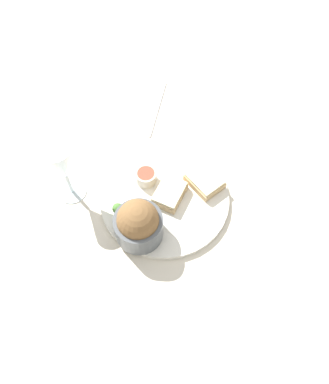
{
  "coord_description": "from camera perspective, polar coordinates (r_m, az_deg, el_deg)",
  "views": [
    {
      "loc": [
        0.42,
        -0.03,
        0.75
      ],
      "look_at": [
        0.0,
        0.0,
        0.03
      ],
      "focal_mm": 35.0,
      "sensor_mm": 36.0,
      "label": 1
    }
  ],
  "objects": [
    {
      "name": "cheese_toast_far",
      "position": [
        0.84,
        0.76,
        -0.25
      ],
      "size": [
        0.1,
        0.09,
        0.03
      ],
      "color": "tan",
      "rests_on": "dinner_plate"
    },
    {
      "name": "fork",
      "position": [
        1.03,
        -1.29,
        12.66
      ],
      "size": [
        0.19,
        0.06,
        0.01
      ],
      "color": "silver",
      "rests_on": "ground_plane"
    },
    {
      "name": "sauce_ramekin",
      "position": [
        0.86,
        -2.83,
        2.41
      ],
      "size": [
        0.05,
        0.05,
        0.03
      ],
      "color": "beige",
      "rests_on": "dinner_plate"
    },
    {
      "name": "ground_plane",
      "position": [
        0.86,
        -0.0,
        -1.14
      ],
      "size": [
        4.0,
        4.0,
        0.0
      ],
      "primitive_type": "plane",
      "color": "beige"
    },
    {
      "name": "garnish",
      "position": [
        0.83,
        -7.13,
        -2.51
      ],
      "size": [
        0.02,
        0.02,
        0.02
      ],
      "color": "#477533",
      "rests_on": "dinner_plate"
    },
    {
      "name": "cheese_toast_near",
      "position": [
        0.86,
        6.14,
        1.72
      ],
      "size": [
        0.1,
        0.1,
        0.03
      ],
      "color": "tan",
      "rests_on": "dinner_plate"
    },
    {
      "name": "wine_glass",
      "position": [
        0.81,
        -15.48,
        4.1
      ],
      "size": [
        0.07,
        0.07,
        0.17
      ],
      "color": "silver",
      "rests_on": "ground_plane"
    },
    {
      "name": "dinner_plate",
      "position": [
        0.86,
        -0.0,
        -0.91
      ],
      "size": [
        0.3,
        0.3,
        0.01
      ],
      "color": "silver",
      "rests_on": "ground_plane"
    },
    {
      "name": "salad_bowl",
      "position": [
        0.77,
        -4.01,
        -4.81
      ],
      "size": [
        0.1,
        0.1,
        0.11
      ],
      "color": "#4C5156",
      "rests_on": "dinner_plate"
    }
  ]
}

